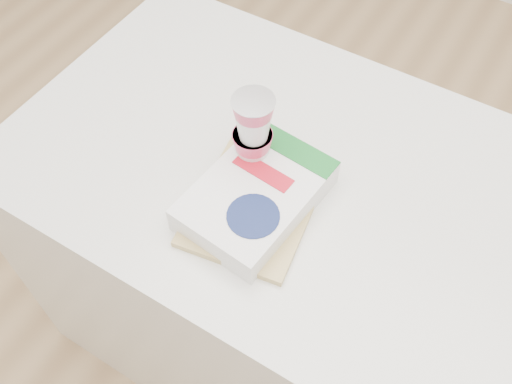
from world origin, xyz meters
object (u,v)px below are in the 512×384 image
(table, at_px, (275,262))
(cutting_board, at_px, (256,202))
(cereal_box, at_px, (256,196))
(yogurt_stack, at_px, (253,132))
(bananas, at_px, (234,196))

(table, height_order, cutting_board, cutting_board)
(cereal_box, bearing_deg, yogurt_stack, 130.84)
(yogurt_stack, distance_m, cereal_box, 0.11)
(yogurt_stack, bearing_deg, cereal_box, -54.71)
(cutting_board, xyz_separation_m, bananas, (-0.03, -0.03, 0.03))
(cutting_board, xyz_separation_m, yogurt_stack, (-0.05, 0.06, 0.10))
(cutting_board, bearing_deg, table, 86.91)
(yogurt_stack, height_order, cereal_box, yogurt_stack)
(table, xyz_separation_m, cutting_board, (0.01, -0.11, 0.42))
(cutting_board, distance_m, bananas, 0.05)
(table, xyz_separation_m, bananas, (-0.02, -0.14, 0.45))
(table, height_order, yogurt_stack, yogurt_stack)
(cutting_board, bearing_deg, cereal_box, -69.96)
(bananas, height_order, cereal_box, bananas)
(table, xyz_separation_m, cereal_box, (0.01, -0.11, 0.44))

